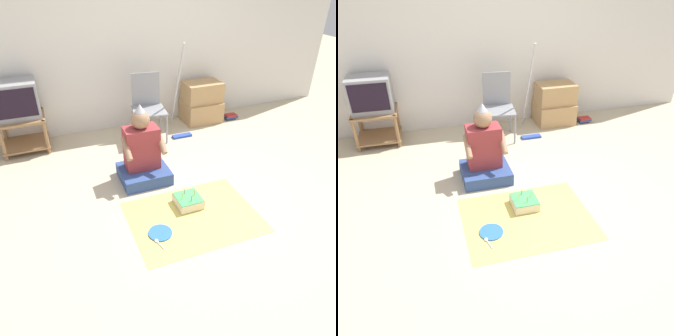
% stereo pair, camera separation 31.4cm
% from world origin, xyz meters
% --- Properties ---
extents(ground_plane, '(16.00, 16.00, 0.00)m').
position_xyz_m(ground_plane, '(0.00, 0.00, 0.00)').
color(ground_plane, beige).
extents(wall_back, '(6.40, 0.06, 2.55)m').
position_xyz_m(wall_back, '(0.00, 2.20, 1.27)').
color(wall_back, silver).
rests_on(wall_back, ground_plane).
extents(tv_stand, '(0.57, 0.50, 0.45)m').
position_xyz_m(tv_stand, '(-1.69, 1.91, 0.27)').
color(tv_stand, '#997047').
rests_on(tv_stand, ground_plane).
extents(tv, '(0.52, 0.41, 0.45)m').
position_xyz_m(tv, '(-1.69, 1.93, 0.68)').
color(tv, '#99999E').
rests_on(tv, tv_stand).
extents(folding_chair, '(0.48, 0.46, 0.88)m').
position_xyz_m(folding_chair, '(-0.08, 1.68, 0.50)').
color(folding_chair, gray).
rests_on(folding_chair, ground_plane).
extents(cardboard_box_stack, '(0.56, 0.45, 0.60)m').
position_xyz_m(cardboard_box_stack, '(0.85, 1.91, 0.29)').
color(cardboard_box_stack, tan).
rests_on(cardboard_box_stack, ground_plane).
extents(dust_mop, '(0.28, 0.48, 1.28)m').
position_xyz_m(dust_mop, '(0.35, 1.61, 0.38)').
color(dust_mop, '#2D4CB2').
rests_on(dust_mop, ground_plane).
extents(book_pile, '(0.19, 0.14, 0.07)m').
position_xyz_m(book_pile, '(1.31, 1.79, 0.04)').
color(book_pile, '#333338').
rests_on(book_pile, ground_plane).
extents(person_seated, '(0.54, 0.48, 0.89)m').
position_xyz_m(person_seated, '(-0.48, 0.70, 0.29)').
color(person_seated, '#334C8C').
rests_on(person_seated, ground_plane).
extents(party_cloth, '(1.24, 0.92, 0.01)m').
position_xyz_m(party_cloth, '(-0.23, -0.13, 0.00)').
color(party_cloth, '#EAD666').
rests_on(party_cloth, ground_plane).
extents(birthday_cake, '(0.25, 0.25, 0.17)m').
position_xyz_m(birthday_cake, '(-0.21, 0.05, 0.06)').
color(birthday_cake, '#F4E0C6').
rests_on(birthday_cake, party_cloth).
extents(paper_plate, '(0.22, 0.22, 0.01)m').
position_xyz_m(paper_plate, '(-0.62, -0.24, 0.01)').
color(paper_plate, blue).
rests_on(paper_plate, party_cloth).
extents(plastic_spoon_near, '(0.05, 0.14, 0.01)m').
position_xyz_m(plastic_spoon_near, '(-0.68, -0.33, 0.01)').
color(plastic_spoon_near, white).
rests_on(plastic_spoon_near, party_cloth).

